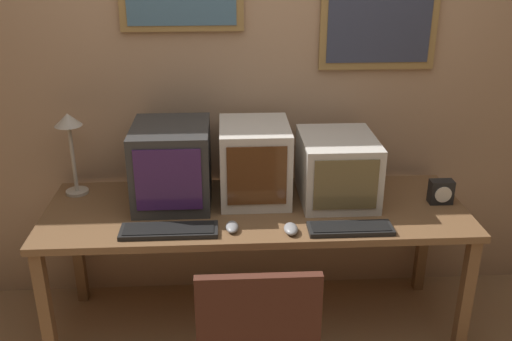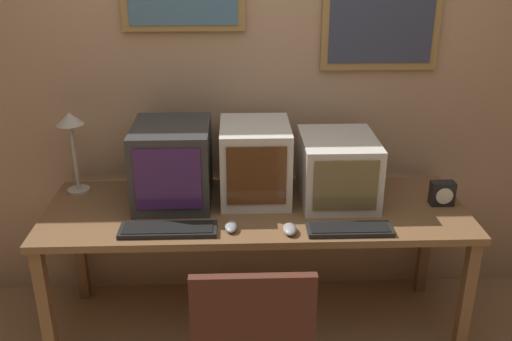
{
  "view_description": "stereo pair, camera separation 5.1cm",
  "coord_description": "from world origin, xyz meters",
  "views": [
    {
      "loc": [
        -0.14,
        -1.65,
        2.02
      ],
      "look_at": [
        0.0,
        0.94,
        0.94
      ],
      "focal_mm": 40.0,
      "sensor_mm": 36.0,
      "label": 1
    },
    {
      "loc": [
        -0.09,
        -1.65,
        2.02
      ],
      "look_at": [
        0.0,
        0.94,
        0.94
      ],
      "focal_mm": 40.0,
      "sensor_mm": 36.0,
      "label": 2
    }
  ],
  "objects": [
    {
      "name": "monitor_right",
      "position": [
        0.42,
        1.04,
        0.9
      ],
      "size": [
        0.38,
        0.46,
        0.33
      ],
      "color": "beige",
      "rests_on": "desk"
    },
    {
      "name": "desk_clock",
      "position": [
        0.95,
        0.95,
        0.8
      ],
      "size": [
        0.12,
        0.07,
        0.12
      ],
      "color": "black",
      "rests_on": "desk"
    },
    {
      "name": "mouse_near_keyboard",
      "position": [
        -0.12,
        0.71,
        0.75
      ],
      "size": [
        0.06,
        0.11,
        0.03
      ],
      "color": "gray",
      "rests_on": "desk"
    },
    {
      "name": "keyboard_main",
      "position": [
        -0.42,
        0.7,
        0.75
      ],
      "size": [
        0.45,
        0.14,
        0.03
      ],
      "color": "black",
      "rests_on": "desk"
    },
    {
      "name": "wall_back",
      "position": [
        0.0,
        1.39,
        1.31
      ],
      "size": [
        8.0,
        0.08,
        2.6
      ],
      "color": "tan",
      "rests_on": "ground_plane"
    },
    {
      "name": "monitor_left",
      "position": [
        -0.42,
        1.05,
        0.94
      ],
      "size": [
        0.38,
        0.45,
        0.41
      ],
      "color": "#333333",
      "rests_on": "desk"
    },
    {
      "name": "desk_lamp",
      "position": [
        -0.95,
        1.17,
        1.07
      ],
      "size": [
        0.14,
        0.14,
        0.44
      ],
      "color": "#B2A899",
      "rests_on": "desk"
    },
    {
      "name": "keyboard_side",
      "position": [
        0.43,
        0.67,
        0.75
      ],
      "size": [
        0.4,
        0.13,
        0.03
      ],
      "color": "black",
      "rests_on": "desk"
    },
    {
      "name": "desk",
      "position": [
        0.0,
        0.94,
        0.67
      ],
      "size": [
        2.12,
        0.73,
        0.73
      ],
      "color": "brown",
      "rests_on": "ground_plane"
    },
    {
      "name": "mouse_far_corner",
      "position": [
        0.15,
        0.67,
        0.75
      ],
      "size": [
        0.06,
        0.11,
        0.04
      ],
      "color": "gray",
      "rests_on": "desk"
    },
    {
      "name": "monitor_center",
      "position": [
        0.0,
        1.08,
        0.93
      ],
      "size": [
        0.35,
        0.42,
        0.39
      ],
      "color": "beige",
      "rests_on": "desk"
    }
  ]
}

